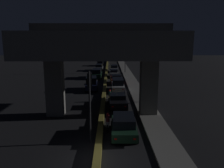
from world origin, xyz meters
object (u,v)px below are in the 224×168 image
object	(u,v)px
car_silver_fifth	(114,73)
motorcycle_red_filtering_mid	(110,97)
car_dark_green_second_oncoming	(97,73)
car_dark_blue_lead_oncoming	(91,83)
car_black_fourth_oncoming	(100,63)
car_grey_third_oncoming	(99,67)
traffic_light_left_of_median	(90,95)
car_white_third	(118,84)
motorcycle_white_filtering_near	(108,122)
pedestrian_on_sidewalk	(144,95)
car_dark_green_lead	(124,125)
car_black_second	(118,100)
car_silver_sixth	(114,68)
car_dark_red_fourth	(116,79)
street_lamp	(124,53)

from	to	relation	value
car_silver_fifth	motorcycle_red_filtering_mid	size ratio (longest dim) A/B	2.23
car_silver_fifth	car_dark_green_second_oncoming	size ratio (longest dim) A/B	0.89
motorcycle_red_filtering_mid	car_dark_blue_lead_oncoming	bearing A→B (deg)	20.15
car_dark_green_second_oncoming	car_black_fourth_oncoming	size ratio (longest dim) A/B	1.18
car_dark_blue_lead_oncoming	car_grey_third_oncoming	size ratio (longest dim) A/B	0.84
traffic_light_left_of_median	car_dark_green_second_oncoming	distance (m)	28.31
car_silver_fifth	car_white_third	bearing A→B (deg)	-178.44
traffic_light_left_of_median	motorcycle_white_filtering_near	world-z (taller)	traffic_light_left_of_median
pedestrian_on_sidewalk	motorcycle_red_filtering_mid	bearing A→B (deg)	169.52
car_dark_blue_lead_oncoming	motorcycle_red_filtering_mid	distance (m)	6.94
car_dark_green_lead	car_grey_third_oncoming	distance (m)	38.21
traffic_light_left_of_median	car_dark_green_lead	world-z (taller)	traffic_light_left_of_median
motorcycle_red_filtering_mid	traffic_light_left_of_median	bearing A→B (deg)	169.34
car_white_third	pedestrian_on_sidewalk	world-z (taller)	pedestrian_on_sidewalk
car_grey_third_oncoming	pedestrian_on_sidewalk	distance (m)	29.72
car_black_second	car_dark_green_second_oncoming	world-z (taller)	car_dark_green_second_oncoming
car_black_second	car_silver_fifth	distance (m)	20.43
car_silver_sixth	pedestrian_on_sidewalk	xyz separation A→B (m)	(3.15, -26.91, 0.18)
car_silver_sixth	car_grey_third_oncoming	world-z (taller)	car_silver_sixth
car_silver_fifth	motorcycle_white_filtering_near	distance (m)	26.98
car_dark_red_fourth	car_silver_sixth	xyz separation A→B (m)	(-0.11, 14.88, 0.04)
car_dark_blue_lead_oncoming	motorcycle_white_filtering_near	distance (m)	15.23
car_white_third	car_dark_green_second_oncoming	bearing A→B (deg)	18.35
car_dark_red_fourth	motorcycle_white_filtering_near	size ratio (longest dim) A/B	2.06
car_dark_green_lead	pedestrian_on_sidewalk	size ratio (longest dim) A/B	2.47
car_dark_red_fourth	car_silver_sixth	distance (m)	14.88
traffic_light_left_of_median	car_black_fourth_oncoming	bearing A→B (deg)	91.63
street_lamp	car_white_third	world-z (taller)	street_lamp
car_dark_green_second_oncoming	car_black_fourth_oncoming	world-z (taller)	car_dark_green_second_oncoming
motorcycle_red_filtering_mid	pedestrian_on_sidewalk	xyz separation A→B (m)	(4.14, -0.77, 0.41)
car_grey_third_oncoming	car_black_fourth_oncoming	size ratio (longest dim) A/B	1.19
car_grey_third_oncoming	motorcycle_white_filtering_near	world-z (taller)	car_grey_third_oncoming
motorcycle_white_filtering_near	car_silver_sixth	bearing A→B (deg)	2.27
traffic_light_left_of_median	car_silver_sixth	size ratio (longest dim) A/B	1.26
car_silver_fifth	car_dark_green_lead	bearing A→B (deg)	-179.52
car_black_second	car_dark_red_fourth	distance (m)	13.39
pedestrian_on_sidewalk	street_lamp	bearing A→B (deg)	92.11
traffic_light_left_of_median	motorcycle_red_filtering_mid	distance (m)	11.48
car_dark_red_fourth	car_silver_sixth	size ratio (longest dim) A/B	0.99
car_dark_red_fourth	car_grey_third_oncoming	world-z (taller)	car_grey_third_oncoming
street_lamp	car_black_second	distance (m)	26.58
car_white_third	car_black_fourth_oncoming	distance (m)	33.63
car_black_second	car_dark_green_second_oncoming	distance (m)	19.59
traffic_light_left_of_median	car_silver_sixth	xyz separation A→B (m)	(2.41, 37.14, -2.77)
traffic_light_left_of_median	car_grey_third_oncoming	distance (m)	39.28
traffic_light_left_of_median	car_grey_third_oncoming	bearing A→B (deg)	91.76
car_black_second	car_dark_blue_lead_oncoming	size ratio (longest dim) A/B	1.18
car_grey_third_oncoming	car_silver_fifth	bearing A→B (deg)	21.04
motorcycle_red_filtering_mid	street_lamp	bearing A→B (deg)	-10.97
car_silver_fifth	car_black_fourth_oncoming	size ratio (longest dim) A/B	1.06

